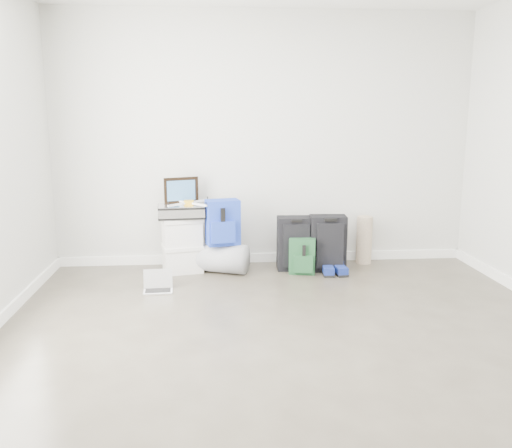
{
  "coord_description": "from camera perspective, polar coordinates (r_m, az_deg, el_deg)",
  "views": [
    {
      "loc": [
        -0.58,
        -3.35,
        1.63
      ],
      "look_at": [
        -0.14,
        1.9,
        0.56
      ],
      "focal_mm": 38.0,
      "sensor_mm": 36.0,
      "label": 1
    }
  ],
  "objects": [
    {
      "name": "blue_backpack",
      "position": [
        5.55,
        -3.52,
        0.08
      ],
      "size": [
        0.37,
        0.3,
        0.46
      ],
      "rotation": [
        0.0,
        0.0,
        0.22
      ],
      "color": "#1925A5",
      "rests_on": "duffel_bag"
    },
    {
      "name": "green_backpack",
      "position": [
        5.63,
        4.9,
        -3.43
      ],
      "size": [
        0.29,
        0.24,
        0.37
      ],
      "rotation": [
        0.0,
        0.0,
        -0.19
      ],
      "color": "#153A25",
      "rests_on": "ground"
    },
    {
      "name": "ground",
      "position": [
        3.77,
        4.66,
        -14.14
      ],
      "size": [
        5.0,
        5.0,
        0.0
      ],
      "primitive_type": "plane",
      "color": "#393329",
      "rests_on": "ground"
    },
    {
      "name": "shoes",
      "position": [
        5.68,
        8.16,
        -4.79
      ],
      "size": [
        0.26,
        0.29,
        0.09
      ],
      "rotation": [
        0.0,
        0.0,
        0.0
      ],
      "color": "black",
      "rests_on": "ground"
    },
    {
      "name": "room_envelope",
      "position": [
        3.42,
        5.09,
        13.04
      ],
      "size": [
        4.52,
        5.02,
        2.71
      ],
      "color": "beige",
      "rests_on": "ground"
    },
    {
      "name": "briefcase",
      "position": [
        5.64,
        -7.87,
        1.34
      ],
      "size": [
        0.49,
        0.38,
        0.13
      ],
      "primitive_type": "cube",
      "rotation": [
        0.0,
        0.0,
        0.08
      ],
      "color": "#B2B2B7",
      "rests_on": "boxes_stack"
    },
    {
      "name": "painting",
      "position": [
        5.71,
        -7.87,
        3.53
      ],
      "size": [
        0.35,
        0.14,
        0.27
      ],
      "rotation": [
        0.0,
        0.0,
        0.34
      ],
      "color": "black",
      "rests_on": "briefcase"
    },
    {
      "name": "large_suitcase",
      "position": [
        5.74,
        4.1,
        -2.06
      ],
      "size": [
        0.37,
        0.25,
        0.57
      ],
      "rotation": [
        0.0,
        0.0,
        -0.04
      ],
      "color": "black",
      "rests_on": "ground"
    },
    {
      "name": "laptop",
      "position": [
        5.19,
        -10.28,
        -6.42
      ],
      "size": [
        0.28,
        0.21,
        0.19
      ],
      "rotation": [
        0.0,
        0.0,
        0.05
      ],
      "color": "silver",
      "rests_on": "ground"
    },
    {
      "name": "rolled_rug",
      "position": [
        6.1,
        11.31,
        -1.65
      ],
      "size": [
        0.17,
        0.17,
        0.53
      ],
      "primitive_type": "cylinder",
      "color": "gray",
      "rests_on": "ground"
    },
    {
      "name": "duffel_bag",
      "position": [
        5.66,
        -3.48,
        -3.6
      ],
      "size": [
        0.58,
        0.47,
        0.31
      ],
      "primitive_type": "cylinder",
      "rotation": [
        0.0,
        1.57,
        -0.39
      ],
      "color": "#94969C",
      "rests_on": "ground"
    },
    {
      "name": "carry_on",
      "position": [
        5.75,
        7.57,
        -2.02
      ],
      "size": [
        0.39,
        0.27,
        0.59
      ],
      "rotation": [
        0.0,
        0.0,
        -0.06
      ],
      "color": "black",
      "rests_on": "ground"
    },
    {
      "name": "boxes_stack",
      "position": [
        5.71,
        -7.77,
        -2.15
      ],
      "size": [
        0.46,
        0.41,
        0.58
      ],
      "rotation": [
        0.0,
        0.0,
        0.22
      ],
      "color": "silver",
      "rests_on": "ground"
    },
    {
      "name": "drone",
      "position": [
        5.6,
        -7.08,
        2.23
      ],
      "size": [
        0.41,
        0.41,
        0.05
      ],
      "rotation": [
        0.0,
        0.0,
        -0.04
      ],
      "color": "gold",
      "rests_on": "briefcase"
    }
  ]
}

